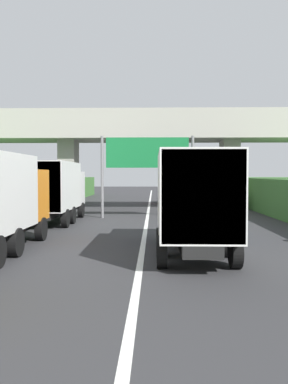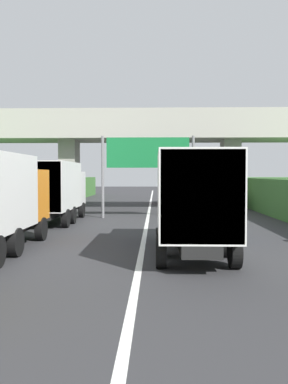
# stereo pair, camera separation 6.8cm
# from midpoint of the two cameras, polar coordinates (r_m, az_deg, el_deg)

# --- Properties ---
(lane_centre_stripe) EXTENTS (0.20, 94.65, 0.01)m
(lane_centre_stripe) POSITION_cam_midpoint_polar(r_m,az_deg,el_deg) (25.86, 0.61, -3.65)
(lane_centre_stripe) COLOR white
(lane_centre_stripe) RESTS_ON ground
(overpass_bridge) EXTENTS (40.00, 4.80, 7.68)m
(overpass_bridge) POSITION_cam_midpoint_polar(r_m,az_deg,el_deg) (32.69, 0.82, 7.75)
(overpass_bridge) COLOR #ADA89E
(overpass_bridge) RESTS_ON ground
(overhead_highway_sign) EXTENTS (5.88, 0.18, 5.18)m
(overhead_highway_sign) POSITION_cam_midpoint_polar(r_m,az_deg,el_deg) (25.70, 0.61, 4.81)
(overhead_highway_sign) COLOR slate
(overhead_highway_sign) RESTS_ON ground
(truck_blue) EXTENTS (2.44, 7.30, 3.44)m
(truck_blue) POSITION_cam_midpoint_polar(r_m,az_deg,el_deg) (14.15, 6.76, -0.79)
(truck_blue) COLOR black
(truck_blue) RESTS_ON ground
(truck_white) EXTENTS (2.44, 7.30, 3.44)m
(truck_white) POSITION_cam_midpoint_polar(r_m,az_deg,el_deg) (23.83, -12.16, 0.44)
(truck_white) COLOR black
(truck_white) RESTS_ON ground
(car_red) EXTENTS (1.86, 4.10, 1.72)m
(car_red) POSITION_cam_midpoint_polar(r_m,az_deg,el_deg) (39.36, 3.47, -0.35)
(car_red) COLOR red
(car_red) RESTS_ON ground
(car_silver) EXTENTS (1.86, 4.10, 1.72)m
(car_silver) POSITION_cam_midpoint_polar(r_m,az_deg,el_deg) (50.18, 7.04, 0.22)
(car_silver) COLOR #B2B5B7
(car_silver) RESTS_ON ground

